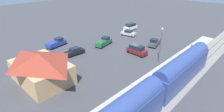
{
  "coord_description": "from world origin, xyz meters",
  "views": [
    {
      "loc": [
        -23.65,
        33.45,
        17.57
      ],
      "look_at": [
        0.79,
        7.36,
        1.0
      ],
      "focal_mm": 28.67,
      "sensor_mm": 36.0,
      "label": 1
    }
  ],
  "objects_px": {
    "pickup_charcoal": "(155,42)",
    "pedestrian_on_platform": "(191,47)",
    "station_building": "(41,67)",
    "sedan_silver": "(128,33)",
    "light_pole_near_platform": "(161,41)",
    "pedestrian_waiting_far": "(182,55)",
    "pickup_blue": "(56,43)",
    "sedan_black": "(75,51)",
    "suv_white": "(130,27)",
    "suv_maroon": "(137,50)",
    "pickup_green": "(104,42)"
  },
  "relations": [
    {
      "from": "pickup_green",
      "to": "suv_white",
      "type": "bearing_deg",
      "value": -77.42
    },
    {
      "from": "sedan_black",
      "to": "pickup_green",
      "type": "xyz_separation_m",
      "value": [
        -0.71,
        -8.93,
        0.15
      ]
    },
    {
      "from": "pedestrian_waiting_far",
      "to": "sedan_silver",
      "type": "xyz_separation_m",
      "value": [
        19.35,
        -5.58,
        -0.4
      ]
    },
    {
      "from": "pickup_blue",
      "to": "light_pole_near_platform",
      "type": "xyz_separation_m",
      "value": [
        -24.23,
        -10.3,
        3.79
      ]
    },
    {
      "from": "suv_maroon",
      "to": "pickup_blue",
      "type": "bearing_deg",
      "value": 29.43
    },
    {
      "from": "pedestrian_on_platform",
      "to": "light_pole_near_platform",
      "type": "relative_size",
      "value": 0.22
    },
    {
      "from": "pedestrian_on_platform",
      "to": "sedan_silver",
      "type": "distance_m",
      "value": 18.96
    },
    {
      "from": "suv_white",
      "to": "suv_maroon",
      "type": "bearing_deg",
      "value": 132.11
    },
    {
      "from": "sedan_black",
      "to": "station_building",
      "type": "bearing_deg",
      "value": 115.91
    },
    {
      "from": "suv_maroon",
      "to": "sedan_silver",
      "type": "bearing_deg",
      "value": -43.57
    },
    {
      "from": "station_building",
      "to": "pickup_green",
      "type": "xyz_separation_m",
      "value": [
        4.52,
        -19.7,
        -1.77
      ]
    },
    {
      "from": "sedan_black",
      "to": "pickup_charcoal",
      "type": "xyz_separation_m",
      "value": [
        -10.67,
        -18.12,
        0.15
      ]
    },
    {
      "from": "pedestrian_waiting_far",
      "to": "pickup_blue",
      "type": "height_order",
      "value": "pickup_blue"
    },
    {
      "from": "pedestrian_waiting_far",
      "to": "suv_maroon",
      "type": "height_order",
      "value": "suv_maroon"
    },
    {
      "from": "station_building",
      "to": "sedan_black",
      "type": "distance_m",
      "value": 12.13
    },
    {
      "from": "pedestrian_on_platform",
      "to": "suv_white",
      "type": "height_order",
      "value": "suv_white"
    },
    {
      "from": "pedestrian_on_platform",
      "to": "pickup_green",
      "type": "height_order",
      "value": "pickup_green"
    },
    {
      "from": "suv_maroon",
      "to": "pickup_green",
      "type": "xyz_separation_m",
      "value": [
        9.83,
        1.29,
        -0.12
      ]
    },
    {
      "from": "pickup_charcoal",
      "to": "pickup_green",
      "type": "bearing_deg",
      "value": 42.68
    },
    {
      "from": "sedan_silver",
      "to": "pickup_charcoal",
      "type": "relative_size",
      "value": 0.83
    },
    {
      "from": "station_building",
      "to": "pickup_charcoal",
      "type": "xyz_separation_m",
      "value": [
        -5.44,
        -28.89,
        -1.77
      ]
    },
    {
      "from": "sedan_silver",
      "to": "light_pole_near_platform",
      "type": "height_order",
      "value": "light_pole_near_platform"
    },
    {
      "from": "sedan_silver",
      "to": "suv_white",
      "type": "bearing_deg",
      "value": -57.77
    },
    {
      "from": "suv_maroon",
      "to": "pickup_green",
      "type": "relative_size",
      "value": 0.87
    },
    {
      "from": "suv_maroon",
      "to": "sedan_black",
      "type": "bearing_deg",
      "value": 44.1
    },
    {
      "from": "station_building",
      "to": "sedan_black",
      "type": "relative_size",
      "value": 2.48
    },
    {
      "from": "pedestrian_waiting_far",
      "to": "pickup_blue",
      "type": "bearing_deg",
      "value": 27.67
    },
    {
      "from": "suv_white",
      "to": "pedestrian_waiting_far",
      "type": "bearing_deg",
      "value": 154.52
    },
    {
      "from": "pickup_green",
      "to": "light_pole_near_platform",
      "type": "height_order",
      "value": "light_pole_near_platform"
    },
    {
      "from": "suv_maroon",
      "to": "light_pole_near_platform",
      "type": "bearing_deg",
      "value": 179.55
    },
    {
      "from": "pedestrian_waiting_far",
      "to": "pedestrian_on_platform",
      "type": "bearing_deg",
      "value": -86.27
    },
    {
      "from": "pedestrian_waiting_far",
      "to": "pickup_green",
      "type": "distance_m",
      "value": 19.77
    },
    {
      "from": "station_building",
      "to": "sedan_black",
      "type": "bearing_deg",
      "value": -64.09
    },
    {
      "from": "pickup_charcoal",
      "to": "pedestrian_on_platform",
      "type": "bearing_deg",
      "value": -163.38
    },
    {
      "from": "pickup_charcoal",
      "to": "light_pole_near_platform",
      "type": "relative_size",
      "value": 0.75
    },
    {
      "from": "pedestrian_on_platform",
      "to": "sedan_black",
      "type": "height_order",
      "value": "pedestrian_on_platform"
    },
    {
      "from": "sedan_silver",
      "to": "pedestrian_on_platform",
      "type": "bearing_deg",
      "value": -177.55
    },
    {
      "from": "suv_white",
      "to": "pickup_blue",
      "type": "height_order",
      "value": "suv_white"
    },
    {
      "from": "pickup_green",
      "to": "suv_white",
      "type": "relative_size",
      "value": 1.13
    },
    {
      "from": "station_building",
      "to": "suv_maroon",
      "type": "xyz_separation_m",
      "value": [
        -5.31,
        -20.99,
        -1.65
      ]
    },
    {
      "from": "pedestrian_on_platform",
      "to": "suv_maroon",
      "type": "height_order",
      "value": "suv_maroon"
    },
    {
      "from": "pedestrian_on_platform",
      "to": "pedestrian_waiting_far",
      "type": "bearing_deg",
      "value": 93.73
    },
    {
      "from": "sedan_silver",
      "to": "sedan_black",
      "type": "relative_size",
      "value": 1.03
    },
    {
      "from": "pickup_blue",
      "to": "suv_white",
      "type": "bearing_deg",
      "value": -101.0
    },
    {
      "from": "pedestrian_waiting_far",
      "to": "suv_white",
      "type": "height_order",
      "value": "suv_white"
    },
    {
      "from": "sedan_silver",
      "to": "suv_maroon",
      "type": "height_order",
      "value": "suv_maroon"
    },
    {
      "from": "station_building",
      "to": "pickup_blue",
      "type": "relative_size",
      "value": 2.04
    },
    {
      "from": "pedestrian_on_platform",
      "to": "suv_white",
      "type": "distance_m",
      "value": 22.65
    },
    {
      "from": "station_building",
      "to": "suv_white",
      "type": "relative_size",
      "value": 2.28
    },
    {
      "from": "station_building",
      "to": "pedestrian_waiting_far",
      "type": "distance_m",
      "value": 29.01
    }
  ]
}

